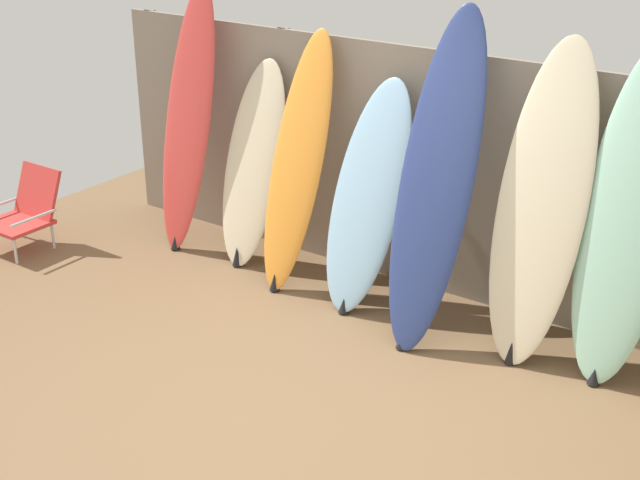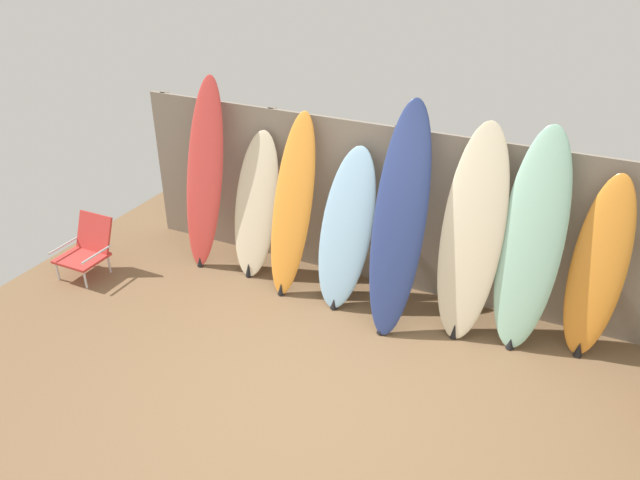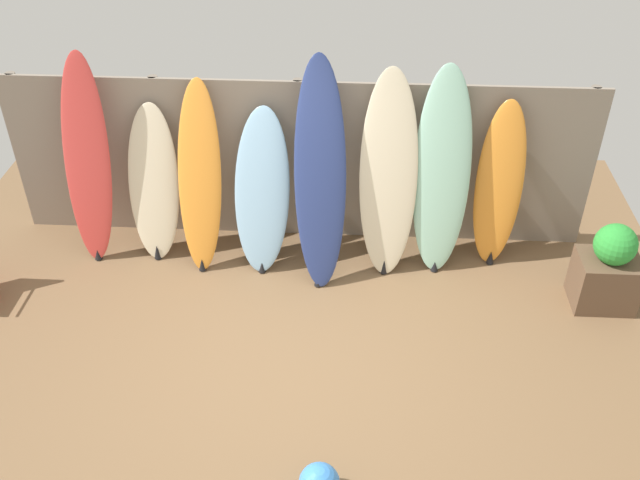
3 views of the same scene
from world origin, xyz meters
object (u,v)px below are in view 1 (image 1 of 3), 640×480
object	(u,v)px
surfboard_red_0	(188,120)
surfboard_cream_1	(253,166)
surfboard_skyblue_3	(368,197)
surfboard_seafoam_6	(629,219)
surfboard_cream_5	(542,207)
surfboard_orange_2	(297,163)
beach_chair	(26,209)
surfboard_navy_4	(437,181)

from	to	relation	value
surfboard_red_0	surfboard_cream_1	distance (m)	0.69
surfboard_skyblue_3	surfboard_seafoam_6	size ratio (longest dim) A/B	0.78
surfboard_cream_5	surfboard_orange_2	bearing A→B (deg)	-179.19
surfboard_orange_2	beach_chair	bearing A→B (deg)	-159.55
surfboard_cream_5	surfboard_navy_4	bearing A→B (deg)	-167.69
surfboard_red_0	surfboard_skyblue_3	xyz separation A→B (m)	(1.76, -0.06, -0.25)
surfboard_orange_2	beach_chair	xyz separation A→B (m)	(-2.20, -0.82, -0.61)
surfboard_cream_1	surfboard_skyblue_3	xyz separation A→B (m)	(1.14, -0.11, 0.02)
surfboard_cream_5	surfboard_seafoam_6	bearing A→B (deg)	6.39
surfboard_cream_5	beach_chair	size ratio (longest dim) A/B	3.13
surfboard_cream_1	surfboard_orange_2	distance (m)	0.54
beach_chair	surfboard_orange_2	bearing A→B (deg)	14.89
surfboard_red_0	surfboard_navy_4	xyz separation A→B (m)	(2.36, -0.18, 0.02)
surfboard_skyblue_3	beach_chair	bearing A→B (deg)	-163.91
surfboard_cream_1	surfboard_orange_2	world-z (taller)	surfboard_orange_2
surfboard_orange_2	surfboard_cream_5	xyz separation A→B (m)	(1.88, 0.03, 0.07)
surfboard_orange_2	surfboard_navy_4	world-z (taller)	surfboard_navy_4
beach_chair	surfboard_seafoam_6	bearing A→B (deg)	5.56
surfboard_orange_2	surfboard_seafoam_6	xyz separation A→B (m)	(2.41, 0.09, 0.10)
surfboard_cream_1	beach_chair	distance (m)	1.97
surfboard_red_0	surfboard_navy_4	distance (m)	2.36
surfboard_navy_4	surfboard_cream_5	world-z (taller)	surfboard_navy_4
surfboard_cream_1	surfboard_seafoam_6	size ratio (longest dim) A/B	0.77
surfboard_cream_5	beach_chair	bearing A→B (deg)	-168.28
surfboard_orange_2	beach_chair	size ratio (longest dim) A/B	2.90
surfboard_skyblue_3	surfboard_navy_4	size ratio (longest dim) A/B	0.74
surfboard_red_0	surfboard_navy_4	bearing A→B (deg)	-4.25
surfboard_cream_5	surfboard_red_0	bearing A→B (deg)	179.44
surfboard_cream_1	beach_chair	xyz separation A→B (m)	(-1.69, -0.92, -0.45)
surfboard_red_0	surfboard_orange_2	xyz separation A→B (m)	(1.14, -0.06, -0.12)
surfboard_navy_4	beach_chair	xyz separation A→B (m)	(-3.41, -0.70, -0.75)
surfboard_seafoam_6	surfboard_cream_1	bearing A→B (deg)	179.70
surfboard_seafoam_6	surfboard_cream_5	bearing A→B (deg)	-173.61
surfboard_cream_1	surfboard_cream_5	world-z (taller)	surfboard_cream_5
surfboard_navy_4	surfboard_cream_5	bearing A→B (deg)	12.31
surfboard_cream_1	surfboard_navy_4	xyz separation A→B (m)	(1.73, -0.22, 0.30)
surfboard_cream_1	surfboard_skyblue_3	size ratio (longest dim) A/B	0.98
surfboard_red_0	surfboard_cream_5	size ratio (longest dim) A/B	1.05
surfboard_skyblue_3	surfboard_cream_5	bearing A→B (deg)	1.49
surfboard_red_0	surfboard_cream_1	size ratio (longest dim) A/B	1.34
surfboard_cream_1	surfboard_cream_5	size ratio (longest dim) A/B	0.78
surfboard_navy_4	beach_chair	distance (m)	3.56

